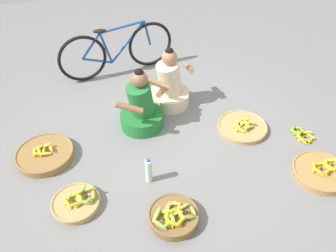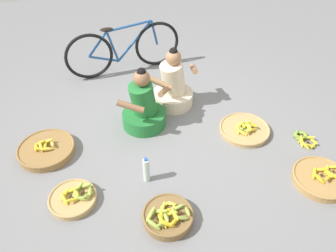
% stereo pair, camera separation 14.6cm
% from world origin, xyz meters
% --- Properties ---
extents(ground_plane, '(10.00, 10.00, 0.00)m').
position_xyz_m(ground_plane, '(0.00, 0.00, 0.00)').
color(ground_plane, slate).
extents(vendor_woman_front, '(0.69, 0.55, 0.79)m').
position_xyz_m(vendor_woman_front, '(-0.17, 0.30, 0.25)').
color(vendor_woman_front, '#237233').
rests_on(vendor_woman_front, ground).
extents(vendor_woman_behind, '(0.69, 0.56, 0.81)m').
position_xyz_m(vendor_woman_behind, '(0.27, 0.62, 0.26)').
color(vendor_woman_behind, beige).
rests_on(vendor_woman_behind, ground).
extents(bicycle_leaning, '(1.69, 0.28, 0.73)m').
position_xyz_m(bicycle_leaning, '(-0.21, 1.59, 0.36)').
color(bicycle_leaning, black).
rests_on(bicycle_leaning, ground).
extents(banana_basket_back_right, '(0.47, 0.47, 0.18)m').
position_xyz_m(banana_basket_back_right, '(-0.22, -1.10, 0.06)').
color(banana_basket_back_right, brown).
rests_on(banana_basket_back_right, ground).
extents(banana_basket_front_left, '(0.62, 0.62, 0.16)m').
position_xyz_m(banana_basket_front_left, '(-1.32, 0.07, 0.05)').
color(banana_basket_front_left, olive).
rests_on(banana_basket_front_left, ground).
extents(banana_basket_back_left, '(0.59, 0.59, 0.14)m').
position_xyz_m(banana_basket_back_left, '(0.96, -0.13, 0.04)').
color(banana_basket_back_left, tan).
rests_on(banana_basket_back_left, ground).
extents(banana_basket_front_center, '(0.57, 0.57, 0.16)m').
position_xyz_m(banana_basket_front_center, '(1.40, -1.03, 0.05)').
color(banana_basket_front_center, '#A87F47').
rests_on(banana_basket_front_center, ground).
extents(banana_basket_back_center, '(0.46, 0.46, 0.15)m').
position_xyz_m(banana_basket_back_center, '(-1.05, -0.67, 0.05)').
color(banana_basket_back_center, tan).
rests_on(banana_basket_back_center, ground).
extents(loose_bananas_mid_left, '(0.23, 0.33, 0.09)m').
position_xyz_m(loose_bananas_mid_left, '(1.57, -0.44, 0.03)').
color(loose_bananas_mid_left, yellow).
rests_on(loose_bananas_mid_left, ground).
extents(water_bottle, '(0.07, 0.07, 0.31)m').
position_xyz_m(water_bottle, '(-0.32, -0.57, 0.15)').
color(water_bottle, silver).
rests_on(water_bottle, ground).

